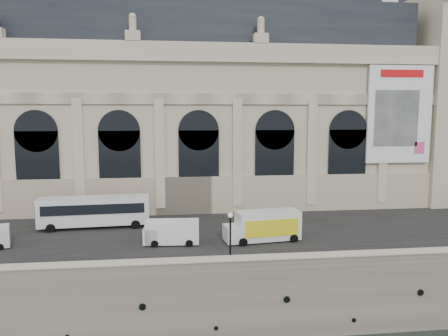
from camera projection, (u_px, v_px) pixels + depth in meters
The scene contains 9 objects.
quay at pixel (219, 213), 71.11m from camera, with size 160.00×70.00×6.00m, color gray.
street at pixel (238, 229), 50.04m from camera, with size 160.00×24.00×0.06m, color #2D2D2D.
parapet at pixel (262, 263), 36.77m from camera, with size 160.00×1.40×1.21m.
museum at pixel (181, 109), 64.23m from camera, with size 69.00×18.70×29.10m.
clock_pavilion at pixel (448, 85), 65.58m from camera, with size 13.00×14.72×36.70m.
bus_left at pixel (94, 211), 50.15m from camera, with size 12.51×3.52×3.65m.
van_c at pixel (169, 232), 43.96m from camera, with size 5.64×2.56×2.46m.
box_truck at pixel (264, 226), 45.04m from camera, with size 8.09×3.63×3.15m.
lamp_right at pixel (230, 238), 38.18m from camera, with size 0.47×0.47×4.61m.
Camera 1 is at (-7.42, -34.23, 19.21)m, focal length 35.00 mm.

